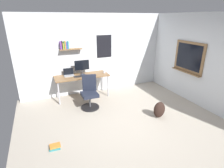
{
  "coord_description": "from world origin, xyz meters",
  "views": [
    {
      "loc": [
        -1.82,
        -3.21,
        2.47
      ],
      "look_at": [
        -0.14,
        0.72,
        0.85
      ],
      "focal_mm": 28.33,
      "sensor_mm": 36.0,
      "label": 1
    }
  ],
  "objects_px": {
    "desk": "(82,78)",
    "book_stack_on_floor": "(55,147)",
    "monitor_primary": "(82,66)",
    "laptop": "(69,74)",
    "computer_mouse": "(89,75)",
    "keyboard": "(80,76)",
    "backpack": "(159,110)",
    "office_chair": "(90,94)",
    "coffee_mug": "(104,72)"
  },
  "relations": [
    {
      "from": "desk",
      "to": "book_stack_on_floor",
      "type": "bearing_deg",
      "value": -117.74
    },
    {
      "from": "desk",
      "to": "monitor_primary",
      "type": "height_order",
      "value": "monitor_primary"
    },
    {
      "from": "laptop",
      "to": "computer_mouse",
      "type": "bearing_deg",
      "value": -21.63
    },
    {
      "from": "computer_mouse",
      "to": "book_stack_on_floor",
      "type": "xyz_separation_m",
      "value": [
        -1.34,
        -2.09,
        -0.73
      ]
    },
    {
      "from": "computer_mouse",
      "to": "keyboard",
      "type": "bearing_deg",
      "value": 180.0
    },
    {
      "from": "computer_mouse",
      "to": "backpack",
      "type": "bearing_deg",
      "value": -56.03
    },
    {
      "from": "desk",
      "to": "book_stack_on_floor",
      "type": "distance_m",
      "value": 2.54
    },
    {
      "from": "desk",
      "to": "book_stack_on_floor",
      "type": "height_order",
      "value": "desk"
    },
    {
      "from": "laptop",
      "to": "monitor_primary",
      "type": "relative_size",
      "value": 0.67
    },
    {
      "from": "office_chair",
      "to": "monitor_primary",
      "type": "xyz_separation_m",
      "value": [
        0.03,
        0.87,
        0.6
      ]
    },
    {
      "from": "laptop",
      "to": "backpack",
      "type": "distance_m",
      "value": 2.94
    },
    {
      "from": "desk",
      "to": "computer_mouse",
      "type": "distance_m",
      "value": 0.23
    },
    {
      "from": "coffee_mug",
      "to": "backpack",
      "type": "relative_size",
      "value": 0.21
    },
    {
      "from": "monitor_primary",
      "to": "computer_mouse",
      "type": "distance_m",
      "value": 0.35
    },
    {
      "from": "laptop",
      "to": "keyboard",
      "type": "xyz_separation_m",
      "value": [
        0.3,
        -0.23,
        -0.04
      ]
    },
    {
      "from": "computer_mouse",
      "to": "coffee_mug",
      "type": "height_order",
      "value": "coffee_mug"
    },
    {
      "from": "desk",
      "to": "book_stack_on_floor",
      "type": "relative_size",
      "value": 7.47
    },
    {
      "from": "office_chair",
      "to": "coffee_mug",
      "type": "xyz_separation_m",
      "value": [
        0.73,
        0.74,
        0.38
      ]
    },
    {
      "from": "desk",
      "to": "coffee_mug",
      "type": "xyz_separation_m",
      "value": [
        0.74,
        -0.03,
        0.11
      ]
    },
    {
      "from": "desk",
      "to": "monitor_primary",
      "type": "bearing_deg",
      "value": 67.4
    },
    {
      "from": "office_chair",
      "to": "computer_mouse",
      "type": "xyz_separation_m",
      "value": [
        0.18,
        0.69,
        0.35
      ]
    },
    {
      "from": "office_chair",
      "to": "computer_mouse",
      "type": "bearing_deg",
      "value": 75.06
    },
    {
      "from": "desk",
      "to": "laptop",
      "type": "bearing_deg",
      "value": 158.5
    },
    {
      "from": "desk",
      "to": "keyboard",
      "type": "distance_m",
      "value": 0.14
    },
    {
      "from": "monitor_primary",
      "to": "keyboard",
      "type": "xyz_separation_m",
      "value": [
        -0.13,
        -0.18,
        -0.26
      ]
    },
    {
      "from": "desk",
      "to": "coffee_mug",
      "type": "bearing_deg",
      "value": -2.2
    },
    {
      "from": "monitor_primary",
      "to": "backpack",
      "type": "bearing_deg",
      "value": -55.44
    },
    {
      "from": "computer_mouse",
      "to": "backpack",
      "type": "relative_size",
      "value": 0.24
    },
    {
      "from": "office_chair",
      "to": "coffee_mug",
      "type": "distance_m",
      "value": 1.1
    },
    {
      "from": "book_stack_on_floor",
      "to": "office_chair",
      "type": "bearing_deg",
      "value": 50.64
    },
    {
      "from": "book_stack_on_floor",
      "to": "keyboard",
      "type": "bearing_deg",
      "value": 63.19
    },
    {
      "from": "desk",
      "to": "backpack",
      "type": "bearing_deg",
      "value": -53.34
    },
    {
      "from": "keyboard",
      "to": "laptop",
      "type": "bearing_deg",
      "value": 142.32
    },
    {
      "from": "laptop",
      "to": "book_stack_on_floor",
      "type": "relative_size",
      "value": 1.37
    },
    {
      "from": "keyboard",
      "to": "coffee_mug",
      "type": "distance_m",
      "value": 0.83
    },
    {
      "from": "desk",
      "to": "computer_mouse",
      "type": "bearing_deg",
      "value": -21.89
    },
    {
      "from": "monitor_primary",
      "to": "computer_mouse",
      "type": "bearing_deg",
      "value": -49.56
    },
    {
      "from": "laptop",
      "to": "office_chair",
      "type": "bearing_deg",
      "value": -66.74
    },
    {
      "from": "keyboard",
      "to": "backpack",
      "type": "relative_size",
      "value": 0.84
    },
    {
      "from": "office_chair",
      "to": "laptop",
      "type": "relative_size",
      "value": 3.06
    },
    {
      "from": "desk",
      "to": "office_chair",
      "type": "height_order",
      "value": "office_chair"
    },
    {
      "from": "computer_mouse",
      "to": "laptop",
      "type": "bearing_deg",
      "value": 158.37
    },
    {
      "from": "desk",
      "to": "laptop",
      "type": "distance_m",
      "value": 0.43
    },
    {
      "from": "keyboard",
      "to": "book_stack_on_floor",
      "type": "relative_size",
      "value": 1.64
    },
    {
      "from": "office_chair",
      "to": "coffee_mug",
      "type": "height_order",
      "value": "office_chair"
    },
    {
      "from": "desk",
      "to": "computer_mouse",
      "type": "height_order",
      "value": "computer_mouse"
    },
    {
      "from": "desk",
      "to": "computer_mouse",
      "type": "xyz_separation_m",
      "value": [
        0.2,
        -0.08,
        0.08
      ]
    },
    {
      "from": "desk",
      "to": "office_chair",
      "type": "bearing_deg",
      "value": -89.04
    },
    {
      "from": "office_chair",
      "to": "monitor_primary",
      "type": "bearing_deg",
      "value": 88.05
    },
    {
      "from": "monitor_primary",
      "to": "desk",
      "type": "bearing_deg",
      "value": -112.6
    }
  ]
}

